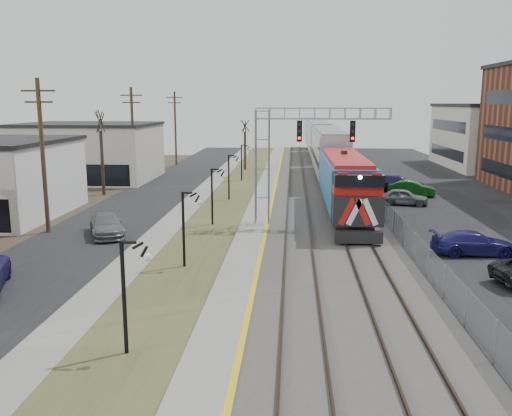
{
  "coord_description": "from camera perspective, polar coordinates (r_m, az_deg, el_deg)",
  "views": [
    {
      "loc": [
        1.56,
        -8.84,
        8.42
      ],
      "look_at": [
        -0.46,
        21.14,
        2.6
      ],
      "focal_mm": 38.0,
      "sensor_mm": 36.0,
      "label": 1
    }
  ],
  "objects": [
    {
      "name": "car_lot_f",
      "position": [
        51.73,
        16.06,
        1.95
      ],
      "size": [
        4.45,
        2.37,
        1.39
      ],
      "primitive_type": "imported",
      "rotation": [
        0.0,
        0.0,
        1.35
      ],
      "color": "#0D4310",
      "rests_on": "ground"
    },
    {
      "name": "platform_edge",
      "position": [
        44.63,
        1.64,
        0.41
      ],
      "size": [
        0.24,
        120.0,
        0.01
      ],
      "primitive_type": "cube",
      "color": "gold",
      "rests_on": "platform"
    },
    {
      "name": "car_street_b",
      "position": [
        36.19,
        -15.45,
        -1.75
      ],
      "size": [
        3.74,
        5.24,
        1.41
      ],
      "primitive_type": "imported",
      "rotation": [
        0.0,
        0.0,
        0.41
      ],
      "color": "slate",
      "rests_on": "ground"
    },
    {
      "name": "car_lot_d",
      "position": [
        32.84,
        21.89,
        -3.5
      ],
      "size": [
        4.69,
        2.12,
        1.33
      ],
      "primitive_type": "imported",
      "rotation": [
        0.0,
        0.0,
        1.63
      ],
      "color": "navy",
      "rests_on": "ground"
    },
    {
      "name": "street_west",
      "position": [
        46.51,
        -12.51,
        0.3
      ],
      "size": [
        7.0,
        120.0,
        0.04
      ],
      "primitive_type": "cube",
      "color": "black",
      "rests_on": "ground"
    },
    {
      "name": "sidewalk",
      "position": [
        45.45,
        -7.06,
        0.26
      ],
      "size": [
        2.0,
        120.0,
        0.08
      ],
      "primitive_type": "cube",
      "color": "gray",
      "rests_on": "ground"
    },
    {
      "name": "ballast_bed",
      "position": [
        44.69,
        6.93,
        0.15
      ],
      "size": [
        8.0,
        120.0,
        0.2
      ],
      "primitive_type": "cube",
      "color": "#595651",
      "rests_on": "ground"
    },
    {
      "name": "platform",
      "position": [
        44.69,
        0.51,
        0.26
      ],
      "size": [
        2.0,
        120.0,
        0.24
      ],
      "primitive_type": "cube",
      "color": "gray",
      "rests_on": "ground"
    },
    {
      "name": "track_far",
      "position": [
        44.76,
        8.85,
        0.35
      ],
      "size": [
        1.58,
        120.0,
        0.15
      ],
      "color": "#2D2119",
      "rests_on": "ballast_bed"
    },
    {
      "name": "train",
      "position": [
        75.96,
        6.88,
        6.74
      ],
      "size": [
        3.0,
        85.85,
        5.33
      ],
      "color": "#135EA1",
      "rests_on": "ground"
    },
    {
      "name": "bare_trees",
      "position": [
        50.15,
        -12.67,
        4.15
      ],
      "size": [
        12.3,
        42.3,
        5.95
      ],
      "color": "#382D23",
      "rests_on": "ground"
    },
    {
      "name": "grass_median",
      "position": [
        44.98,
        -3.3,
        0.2
      ],
      "size": [
        4.0,
        120.0,
        0.06
      ],
      "primitive_type": "cube",
      "color": "#444B28",
      "rests_on": "ground"
    },
    {
      "name": "parking_lot",
      "position": [
        46.92,
        21.72,
        -0.14
      ],
      "size": [
        16.0,
        120.0,
        0.04
      ],
      "primitive_type": "cube",
      "color": "black",
      "rests_on": "ground"
    },
    {
      "name": "track_near",
      "position": [
        44.59,
        4.37,
        0.41
      ],
      "size": [
        1.58,
        120.0,
        0.15
      ],
      "color": "#2D2119",
      "rests_on": "ballast_bed"
    },
    {
      "name": "lampposts",
      "position": [
        28.43,
        -7.53,
        -2.19
      ],
      "size": [
        0.14,
        62.14,
        4.0
      ],
      "color": "black",
      "rests_on": "ground"
    },
    {
      "name": "car_lot_g",
      "position": [
        54.15,
        14.63,
        2.51
      ],
      "size": [
        5.64,
        2.81,
        1.57
      ],
      "primitive_type": "imported",
      "rotation": [
        0.0,
        0.0,
        1.46
      ],
      "color": "#201753",
      "rests_on": "ground"
    },
    {
      "name": "signal_gantry",
      "position": [
        36.94,
        3.35,
        6.55
      ],
      "size": [
        9.0,
        1.07,
        8.15
      ],
      "color": "gray",
      "rests_on": "ground"
    },
    {
      "name": "fence",
      "position": [
        44.99,
        12.3,
        0.96
      ],
      "size": [
        0.04,
        120.0,
        1.6
      ],
      "primitive_type": "cube",
      "color": "gray",
      "rests_on": "ground"
    },
    {
      "name": "car_lot_e",
      "position": [
        47.02,
        15.28,
        1.1
      ],
      "size": [
        4.24,
        2.41,
        1.36
      ],
      "primitive_type": "imported",
      "rotation": [
        0.0,
        0.0,
        1.36
      ],
      "color": "slate",
      "rests_on": "ground"
    },
    {
      "name": "utility_poles",
      "position": [
        37.62,
        -21.52,
        4.99
      ],
      "size": [
        0.28,
        80.28,
        10.0
      ],
      "color": "#4C3823",
      "rests_on": "ground"
    }
  ]
}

